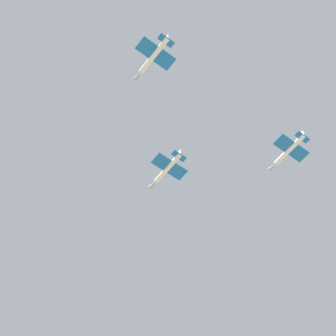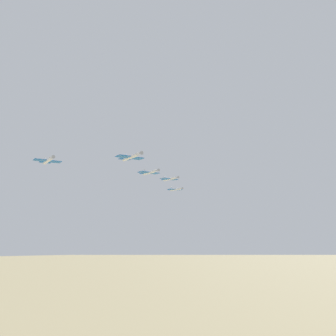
# 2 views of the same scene
# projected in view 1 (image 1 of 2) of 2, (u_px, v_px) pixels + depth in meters

# --- Properties ---
(jet_lead) EXTENTS (8.84, 11.38, 2.41)m
(jet_lead) POSITION_uv_depth(u_px,v_px,m) (167.00, 169.00, 145.85)
(jet_lead) COLOR white
(jet_port_inner) EXTENTS (8.84, 11.38, 2.41)m
(jet_port_inner) POSITION_uv_depth(u_px,v_px,m) (153.00, 56.00, 130.69)
(jet_port_inner) COLOR white
(jet_starboard_inner) EXTENTS (8.84, 11.38, 2.41)m
(jet_starboard_inner) POSITION_uv_depth(u_px,v_px,m) (289.00, 150.00, 143.33)
(jet_starboard_inner) COLOR white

